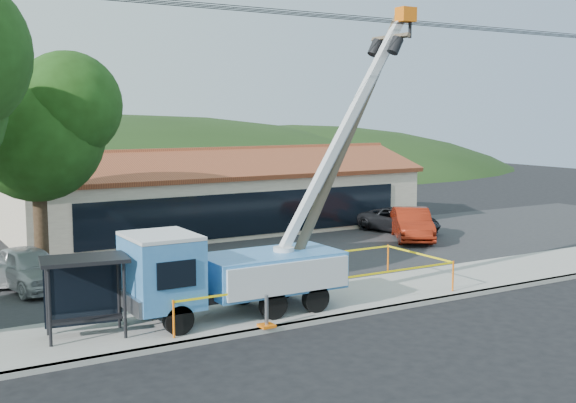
% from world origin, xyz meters
% --- Properties ---
extents(ground, '(120.00, 120.00, 0.00)m').
position_xyz_m(ground, '(0.00, 0.00, 0.00)').
color(ground, black).
rests_on(ground, ground).
extents(curb, '(60.00, 0.25, 0.15)m').
position_xyz_m(curb, '(0.00, 2.10, 0.07)').
color(curb, '#9D9993').
rests_on(curb, ground).
extents(sidewalk, '(60.00, 4.00, 0.15)m').
position_xyz_m(sidewalk, '(0.00, 4.00, 0.07)').
color(sidewalk, '#9D9993').
rests_on(sidewalk, ground).
extents(parking_lot, '(60.00, 12.00, 0.10)m').
position_xyz_m(parking_lot, '(0.00, 12.00, 0.05)').
color(parking_lot, '#28282B').
rests_on(parking_lot, ground).
extents(strip_mall, '(22.50, 8.53, 4.67)m').
position_xyz_m(strip_mall, '(4.00, 19.98, 1.88)').
color(strip_mall, '#BFAE97').
rests_on(strip_mall, ground).
extents(tree_lot, '(6.30, 5.60, 8.94)m').
position_xyz_m(tree_lot, '(-7.00, 13.00, 6.21)').
color(tree_lot, '#332316').
rests_on(tree_lot, ground).
extents(hill_center, '(89.60, 64.00, 32.00)m').
position_xyz_m(hill_center, '(10.00, 55.00, 0.00)').
color(hill_center, '#1B3112').
rests_on(hill_center, ground).
extents(hill_east, '(72.80, 52.00, 26.00)m').
position_xyz_m(hill_east, '(30.00, 55.00, 0.00)').
color(hill_east, '#1B3112').
rests_on(hill_east, ground).
extents(utility_truck, '(10.46, 3.80, 10.03)m').
position_xyz_m(utility_truck, '(-3.13, 3.82, 1.72)').
color(utility_truck, black).
rests_on(utility_truck, ground).
extents(leaning_pole, '(5.40, 1.99, 9.94)m').
position_xyz_m(leaning_pole, '(1.31, 3.95, 5.55)').
color(leaning_pole, brown).
rests_on(leaning_pole, ground).
extents(bus_shelter, '(2.61, 1.84, 2.33)m').
position_xyz_m(bus_shelter, '(-7.67, 4.13, 1.84)').
color(bus_shelter, black).
rests_on(bus_shelter, ground).
extents(caution_tape, '(10.78, 3.79, 1.09)m').
position_xyz_m(caution_tape, '(-0.24, 4.41, 0.96)').
color(caution_tape, orange).
rests_on(caution_tape, ground).
extents(car_silver, '(2.70, 4.88, 1.57)m').
position_xyz_m(car_silver, '(-7.90, 10.95, 0.00)').
color(car_silver, '#ACB0B3').
rests_on(car_silver, ground).
extents(car_red, '(4.06, 5.06, 1.62)m').
position_xyz_m(car_red, '(11.02, 11.74, 0.00)').
color(car_red, maroon).
rests_on(car_red, ground).
extents(car_dark, '(3.04, 5.04, 1.31)m').
position_xyz_m(car_dark, '(12.00, 13.92, 0.00)').
color(car_dark, black).
rests_on(car_dark, ground).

